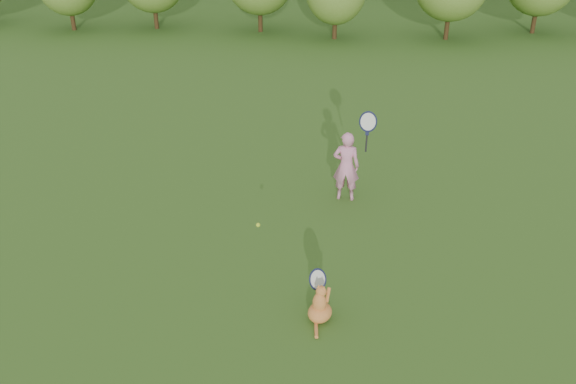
# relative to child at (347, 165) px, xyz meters

# --- Properties ---
(ground) EXTENTS (100.00, 100.00, 0.00)m
(ground) POSITION_rel_child_xyz_m (-1.12, -1.92, -0.62)
(ground) COLOR #265417
(ground) RESTS_ON ground
(child) EXTENTS (0.68, 0.42, 1.78)m
(child) POSITION_rel_child_xyz_m (0.00, 0.00, 0.00)
(child) COLOR pink
(child) RESTS_ON ground
(cat) EXTENTS (0.50, 0.77, 0.66)m
(cat) POSITION_rel_child_xyz_m (-0.45, -3.13, -0.37)
(cat) COLOR #BD6A24
(cat) RESTS_ON ground
(tennis_ball) EXTENTS (0.06, 0.06, 0.06)m
(tennis_ball) POSITION_rel_child_xyz_m (-1.29, -2.03, 0.05)
(tennis_ball) COLOR #A2D318
(tennis_ball) RESTS_ON ground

